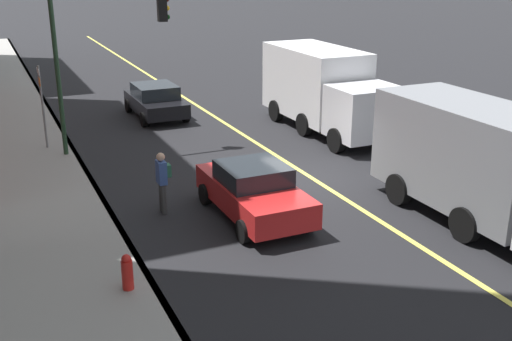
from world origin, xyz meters
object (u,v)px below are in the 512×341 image
object	(u,v)px
car_red	(254,191)
pedestrian_with_backpack	(162,178)
car_black	(156,100)
truck_white	(325,89)
fire_hydrant	(127,275)
street_sign_post	(42,102)
truck_gray	(491,167)
traffic_light_mast	(101,42)

from	to	relation	value
car_red	pedestrian_with_backpack	world-z (taller)	pedestrian_with_backpack
car_black	truck_white	world-z (taller)	truck_white
pedestrian_with_backpack	fire_hydrant	distance (m)	4.46
car_black	fire_hydrant	xyz separation A→B (m)	(-14.45, 4.68, -0.28)
truck_white	street_sign_post	distance (m)	10.73
car_black	truck_gray	xyz separation A→B (m)	(-14.84, -4.64, 0.90)
car_black	truck_white	distance (m)	7.49
truck_gray	pedestrian_with_backpack	xyz separation A→B (m)	(4.38, 7.38, -0.64)
pedestrian_with_backpack	street_sign_post	xyz separation A→B (m)	(7.20, 2.24, 0.81)
truck_white	fire_hydrant	size ratio (longest dim) A/B	7.64
car_black	fire_hydrant	bearing A→B (deg)	162.06
fire_hydrant	car_black	bearing A→B (deg)	-17.94
car_black	truck_white	xyz separation A→B (m)	(-4.84, -5.63, 0.95)
car_red	traffic_light_mast	world-z (taller)	traffic_light_mast
traffic_light_mast	fire_hydrant	world-z (taller)	traffic_light_mast
car_red	truck_gray	size ratio (longest dim) A/B	0.55
pedestrian_with_backpack	truck_gray	bearing A→B (deg)	-120.68
car_black	traffic_light_mast	size ratio (longest dim) A/B	0.72
truck_white	street_sign_post	bearing A→B (deg)	81.54
truck_gray	traffic_light_mast	size ratio (longest dim) A/B	1.34
car_red	pedestrian_with_backpack	xyz separation A→B (m)	(1.29, 2.14, 0.26)
car_black	street_sign_post	xyz separation A→B (m)	(-3.27, 4.98, 1.08)
car_red	truck_white	xyz separation A→B (m)	(6.91, -6.23, 0.95)
fire_hydrant	traffic_light_mast	bearing A→B (deg)	-9.74
truck_gray	pedestrian_with_backpack	world-z (taller)	truck_gray
car_red	truck_gray	world-z (taller)	truck_gray
truck_gray	truck_white	bearing A→B (deg)	-5.67
car_red	truck_white	distance (m)	9.35
car_red	fire_hydrant	world-z (taller)	car_red
car_black	truck_gray	distance (m)	15.58
truck_gray	pedestrian_with_backpack	size ratio (longest dim) A/B	4.44
pedestrian_with_backpack	car_red	bearing A→B (deg)	-121.11
car_black	pedestrian_with_backpack	distance (m)	10.82
traffic_light_mast	street_sign_post	xyz separation A→B (m)	(1.11, 2.03, -2.11)
car_red	pedestrian_with_backpack	bearing A→B (deg)	58.89
street_sign_post	traffic_light_mast	bearing A→B (deg)	-118.59
car_black	truck_gray	world-z (taller)	truck_gray
truck_white	traffic_light_mast	xyz separation A→B (m)	(0.47, 8.58, 2.24)
car_red	truck_gray	xyz separation A→B (m)	(-3.08, -5.24, 0.90)
truck_white	pedestrian_with_backpack	world-z (taller)	truck_white
fire_hydrant	pedestrian_with_backpack	bearing A→B (deg)	-25.97
truck_gray	traffic_light_mast	world-z (taller)	traffic_light_mast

